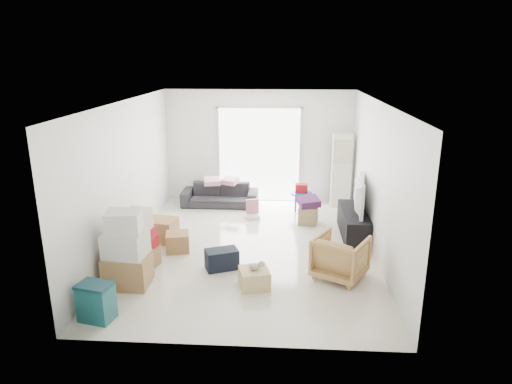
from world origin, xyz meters
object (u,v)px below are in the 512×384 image
object	(u,v)px
tv_console	(353,223)
kids_table	(301,192)
ottoman	(308,215)
ac_tower	(341,170)
television	(354,207)
wood_crate	(254,278)
armchair	(341,255)
storage_bins	(96,302)
sofa	(220,191)

from	to	relation	value
tv_console	kids_table	world-z (taller)	kids_table
kids_table	ottoman	bearing A→B (deg)	-81.88
ac_tower	television	distance (m)	1.90
ac_tower	wood_crate	xyz separation A→B (m)	(-1.78, -4.12, -0.73)
armchair	television	bearing A→B (deg)	-75.03
storage_bins	kids_table	size ratio (longest dim) A/B	0.85
sofa	storage_bins	bearing A→B (deg)	-100.48
tv_console	kids_table	bearing A→B (deg)	123.45
television	storage_bins	xyz separation A→B (m)	(-3.90, -3.29, -0.32)
ottoman	kids_table	xyz separation A→B (m)	(-0.12, 0.88, 0.26)
television	wood_crate	size ratio (longest dim) A/B	2.69
ac_tower	tv_console	distance (m)	1.98
kids_table	tv_console	bearing A→B (deg)	-56.55
wood_crate	television	bearing A→B (deg)	50.82
ac_tower	kids_table	world-z (taller)	ac_tower
storage_bins	sofa	bearing A→B (deg)	78.86
wood_crate	storage_bins	bearing A→B (deg)	-153.14
television	tv_console	bearing A→B (deg)	0.00
television	storage_bins	size ratio (longest dim) A/B	2.19
armchair	kids_table	bearing A→B (deg)	-51.85
television	wood_crate	distance (m)	2.93
armchair	wood_crate	bearing A→B (deg)	46.03
tv_console	sofa	size ratio (longest dim) A/B	0.85
sofa	wood_crate	distance (m)	4.12
sofa	armchair	world-z (taller)	armchair
television	ottoman	size ratio (longest dim) A/B	3.04
ac_tower	kids_table	xyz separation A→B (m)	(-0.94, -0.39, -0.43)
tv_console	kids_table	xyz separation A→B (m)	(-0.99, 1.49, 0.19)
sofa	wood_crate	size ratio (longest dim) A/B	4.11
tv_console	wood_crate	world-z (taller)	tv_console
television	storage_bins	distance (m)	5.11
sofa	television	bearing A→B (deg)	-30.09
sofa	ac_tower	bearing A→B (deg)	3.66
armchair	kids_table	xyz separation A→B (m)	(-0.52, 3.32, 0.06)
ottoman	kids_table	size ratio (longest dim) A/B	0.61
kids_table	wood_crate	distance (m)	3.84
television	armchair	xyz separation A→B (m)	(-0.47, -1.83, -0.20)
ac_tower	storage_bins	xyz separation A→B (m)	(-3.85, -5.17, -0.61)
television	armchair	size ratio (longest dim) A/B	1.51
armchair	ottoman	xyz separation A→B (m)	(-0.40, 2.45, -0.20)
tv_console	ottoman	xyz separation A→B (m)	(-0.86, 0.62, -0.06)
storage_bins	ottoman	xyz separation A→B (m)	(3.04, 3.91, -0.08)
armchair	storage_bins	distance (m)	3.73
television	ottoman	distance (m)	1.13
tv_console	ottoman	world-z (taller)	tv_console
sofa	tv_console	bearing A→B (deg)	-30.09
tv_console	storage_bins	xyz separation A→B (m)	(-3.90, -3.29, 0.01)
ac_tower	storage_bins	size ratio (longest dim) A/B	3.26
ac_tower	ottoman	distance (m)	1.65
armchair	ac_tower	bearing A→B (deg)	-67.15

